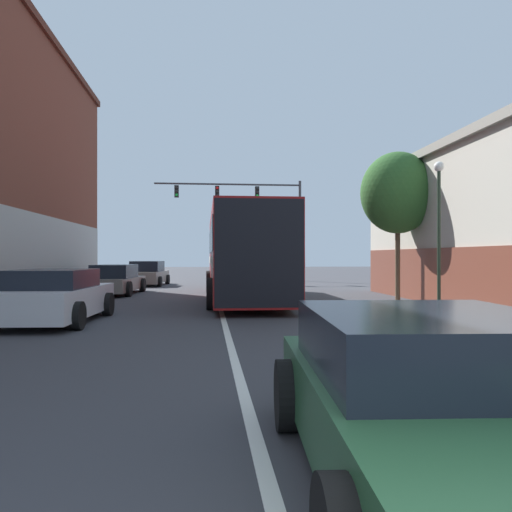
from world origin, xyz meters
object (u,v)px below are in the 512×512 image
object	(u,v)px
parked_car_left_near	(56,297)
parked_car_left_mid	(148,274)
hatchback_foreground	(438,402)
street_lamp	(439,231)
bus	(242,252)
street_tree_near	(398,193)
parked_car_left_far	(116,280)
traffic_signal_gantry	(252,205)

from	to	relation	value
parked_car_left_near	parked_car_left_mid	world-z (taller)	parked_car_left_mid
hatchback_foreground	parked_car_left_mid	distance (m)	26.27
hatchback_foreground	street_lamp	distance (m)	11.44
bus	hatchback_foreground	size ratio (longest dim) A/B	3.00
parked_car_left_mid	street_lamp	world-z (taller)	street_lamp
bus	street_tree_near	bearing A→B (deg)	-101.61
parked_car_left_far	street_lamp	bearing A→B (deg)	-125.65
parked_car_left_mid	parked_car_left_near	bearing A→B (deg)	-176.21
hatchback_foreground	parked_car_left_far	world-z (taller)	parked_car_left_far
parked_car_left_far	parked_car_left_near	bearing A→B (deg)	-174.49
street_tree_near	bus	bearing A→B (deg)	168.45
parked_car_left_far	traffic_signal_gantry	world-z (taller)	traffic_signal_gantry
parked_car_left_far	traffic_signal_gantry	size ratio (longest dim) A/B	0.48
parked_car_left_mid	parked_car_left_far	bearing A→B (deg)	179.99
bus	traffic_signal_gantry	xyz separation A→B (m)	(1.65, 13.99, 3.29)
bus	parked_car_left_far	distance (m)	6.26
parked_car_left_near	street_lamp	size ratio (longest dim) A/B	1.02
bus	traffic_signal_gantry	distance (m)	14.46
parked_car_left_mid	traffic_signal_gantry	distance (m)	8.90
street_lamp	parked_car_left_mid	bearing A→B (deg)	122.49
hatchback_foreground	parked_car_left_mid	size ratio (longest dim) A/B	0.97
parked_car_left_far	traffic_signal_gantry	distance (m)	13.85
parked_car_left_mid	traffic_signal_gantry	bearing A→B (deg)	-51.27
street_lamp	street_tree_near	size ratio (longest dim) A/B	0.78
hatchback_foreground	traffic_signal_gantry	size ratio (longest dim) A/B	0.42
street_lamp	hatchback_foreground	bearing A→B (deg)	-115.91
bus	parked_car_left_mid	bearing A→B (deg)	25.99
bus	street_tree_near	distance (m)	6.35
parked_car_left_mid	street_lamp	distance (m)	18.61
street_lamp	parked_car_left_far	bearing A→B (deg)	140.14
parked_car_left_near	street_lamp	bearing A→B (deg)	-83.27
parked_car_left_mid	street_tree_near	xyz separation A→B (m)	(10.59, -10.93, 3.42)
parked_car_left_mid	traffic_signal_gantry	world-z (taller)	traffic_signal_gantry
parked_car_left_far	street_tree_near	world-z (taller)	street_tree_near
hatchback_foreground	parked_car_left_near	bearing A→B (deg)	33.28
hatchback_foreground	parked_car_left_far	size ratio (longest dim) A/B	0.88
bus	hatchback_foreground	world-z (taller)	bus
street_lamp	street_tree_near	distance (m)	5.03
bus	traffic_signal_gantry	world-z (taller)	traffic_signal_gantry
hatchback_foreground	street_lamp	bearing A→B (deg)	-22.31
hatchback_foreground	parked_car_left_far	xyz separation A→B (m)	(-5.64, 18.99, 0.02)
parked_car_left_near	street_lamp	distance (m)	10.52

